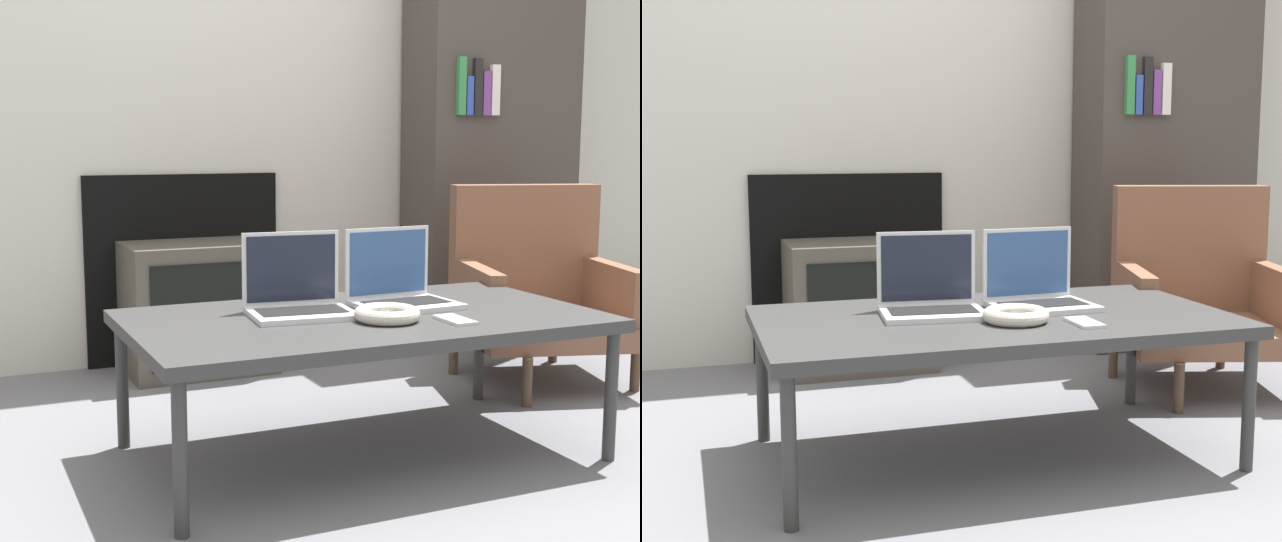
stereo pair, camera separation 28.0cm
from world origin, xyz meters
TOP-DOWN VIEW (x-y plane):
  - ground_plane at (0.00, 0.00)m, footprint 14.00×14.00m
  - wall_back at (-0.00, 1.72)m, footprint 7.00×0.08m
  - table at (0.00, 0.37)m, footprint 1.33×0.74m
  - laptop_left at (-0.16, 0.46)m, footprint 0.31×0.26m
  - laptop_right at (0.17, 0.46)m, footprint 0.30×0.24m
  - headphones at (0.02, 0.26)m, footprint 0.18×0.18m
  - phone at (0.19, 0.18)m, footprint 0.07×0.13m
  - tv at (-0.17, 1.48)m, footprint 0.56×0.38m
  - armchair at (1.00, 0.89)m, footprint 0.72×0.71m
  - bookshelf at (1.21, 1.52)m, footprint 0.76×0.32m

SIDE VIEW (x-z plane):
  - ground_plane at x=0.00m, z-range 0.00..0.00m
  - tv at x=-0.17m, z-range 0.00..0.51m
  - armchair at x=1.00m, z-range -0.02..0.72m
  - table at x=0.00m, z-range 0.18..0.59m
  - phone at x=0.19m, z-range 0.41..0.42m
  - headphones at x=0.02m, z-range 0.41..0.45m
  - laptop_left at x=-0.16m, z-range 0.35..0.58m
  - laptop_right at x=0.17m, z-range 0.35..0.58m
  - bookshelf at x=1.21m, z-range 0.00..1.84m
  - wall_back at x=0.00m, z-range -0.02..2.58m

